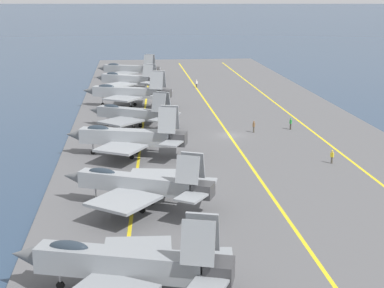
{
  "coord_description": "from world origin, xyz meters",
  "views": [
    {
      "loc": [
        -83.61,
        14.33,
        21.18
      ],
      "look_at": [
        -13.95,
        7.04,
        2.9
      ],
      "focal_mm": 55.0,
      "sensor_mm": 36.0,
      "label": 1
    }
  ],
  "objects_px": {
    "parked_jet_third": "(139,184)",
    "crew_white_vest": "(196,83)",
    "parked_jet_seventh": "(128,79)",
    "parked_jet_fifth": "(133,114)",
    "crew_green_vest": "(291,123)",
    "parked_jet_fourth": "(127,137)",
    "crew_yellow_vest": "(332,156)",
    "parked_jet_sixth": "(128,92)",
    "parked_jet_eighth": "(129,69)",
    "parked_jet_second": "(123,263)",
    "crew_brown_vest": "(254,126)"
  },
  "relations": [
    {
      "from": "parked_jet_fifth",
      "to": "crew_green_vest",
      "type": "xyz_separation_m",
      "value": [
        -3.4,
        -24.27,
        -1.31
      ]
    },
    {
      "from": "parked_jet_fifth",
      "to": "parked_jet_eighth",
      "type": "distance_m",
      "value": 52.91
    },
    {
      "from": "crew_brown_vest",
      "to": "parked_jet_sixth",
      "type": "bearing_deg",
      "value": 40.31
    },
    {
      "from": "parked_jet_fourth",
      "to": "crew_yellow_vest",
      "type": "bearing_deg",
      "value": -103.48
    },
    {
      "from": "crew_white_vest",
      "to": "parked_jet_seventh",
      "type": "bearing_deg",
      "value": 100.22
    },
    {
      "from": "parked_jet_fifth",
      "to": "crew_white_vest",
      "type": "distance_m",
      "value": 41.34
    },
    {
      "from": "parked_jet_third",
      "to": "parked_jet_seventh",
      "type": "height_order",
      "value": "parked_jet_third"
    },
    {
      "from": "parked_jet_third",
      "to": "crew_brown_vest",
      "type": "xyz_separation_m",
      "value": [
        30.28,
        -17.78,
        -1.54
      ]
    },
    {
      "from": "parked_jet_fourth",
      "to": "parked_jet_eighth",
      "type": "distance_m",
      "value": 68.84
    },
    {
      "from": "parked_jet_second",
      "to": "parked_jet_seventh",
      "type": "bearing_deg",
      "value": -0.15
    },
    {
      "from": "parked_jet_seventh",
      "to": "crew_yellow_vest",
      "type": "distance_m",
      "value": 63.27
    },
    {
      "from": "crew_green_vest",
      "to": "crew_yellow_vest",
      "type": "xyz_separation_m",
      "value": [
        -18.59,
        -0.2,
        -0.06
      ]
    },
    {
      "from": "parked_jet_sixth",
      "to": "crew_white_vest",
      "type": "bearing_deg",
      "value": -35.3
    },
    {
      "from": "crew_white_vest",
      "to": "crew_yellow_vest",
      "type": "xyz_separation_m",
      "value": [
        -60.73,
        -10.12,
        -0.01
      ]
    },
    {
      "from": "parked_jet_second",
      "to": "parked_jet_sixth",
      "type": "relative_size",
      "value": 0.95
    },
    {
      "from": "parked_jet_second",
      "to": "crew_white_vest",
      "type": "height_order",
      "value": "parked_jet_second"
    },
    {
      "from": "parked_jet_second",
      "to": "crew_green_vest",
      "type": "relative_size",
      "value": 8.92
    },
    {
      "from": "parked_jet_third",
      "to": "parked_jet_fourth",
      "type": "bearing_deg",
      "value": 3.43
    },
    {
      "from": "parked_jet_second",
      "to": "crew_yellow_vest",
      "type": "bearing_deg",
      "value": -40.12
    },
    {
      "from": "parked_jet_fourth",
      "to": "parked_jet_fifth",
      "type": "height_order",
      "value": "parked_jet_fourth"
    },
    {
      "from": "parked_jet_second",
      "to": "crew_yellow_vest",
      "type": "xyz_separation_m",
      "value": [
        30.22,
        -25.47,
        -1.51
      ]
    },
    {
      "from": "crew_green_vest",
      "to": "parked_jet_fifth",
      "type": "bearing_deg",
      "value": 82.03
    },
    {
      "from": "parked_jet_third",
      "to": "crew_white_vest",
      "type": "xyz_separation_m",
      "value": [
        73.81,
        -13.95,
        -1.58
      ]
    },
    {
      "from": "crew_white_vest",
      "to": "crew_brown_vest",
      "type": "relative_size",
      "value": 0.96
    },
    {
      "from": "parked_jet_third",
      "to": "crew_yellow_vest",
      "type": "height_order",
      "value": "parked_jet_third"
    },
    {
      "from": "crew_white_vest",
      "to": "crew_brown_vest",
      "type": "bearing_deg",
      "value": -174.96
    },
    {
      "from": "parked_jet_fourth",
      "to": "crew_brown_vest",
      "type": "height_order",
      "value": "parked_jet_fourth"
    },
    {
      "from": "crew_brown_vest",
      "to": "crew_green_vest",
      "type": "distance_m",
      "value": 6.24
    },
    {
      "from": "parked_jet_fifth",
      "to": "parked_jet_seventh",
      "type": "xyz_separation_m",
      "value": [
        36.02,
        0.76,
        0.11
      ]
    },
    {
      "from": "parked_jet_eighth",
      "to": "parked_jet_seventh",
      "type": "bearing_deg",
      "value": 179.37
    },
    {
      "from": "parked_jet_second",
      "to": "parked_jet_seventh",
      "type": "relative_size",
      "value": 1.06
    },
    {
      "from": "parked_jet_eighth",
      "to": "crew_white_vest",
      "type": "distance_m",
      "value": 20.63
    },
    {
      "from": "parked_jet_fourth",
      "to": "parked_jet_eighth",
      "type": "relative_size",
      "value": 1.02
    },
    {
      "from": "parked_jet_eighth",
      "to": "crew_white_vest",
      "type": "bearing_deg",
      "value": -133.49
    },
    {
      "from": "parked_jet_third",
      "to": "parked_jet_fifth",
      "type": "height_order",
      "value": "same"
    },
    {
      "from": "parked_jet_fifth",
      "to": "crew_green_vest",
      "type": "relative_size",
      "value": 8.18
    },
    {
      "from": "parked_jet_eighth",
      "to": "parked_jet_fourth",
      "type": "bearing_deg",
      "value": 179.86
    },
    {
      "from": "parked_jet_second",
      "to": "crew_yellow_vest",
      "type": "height_order",
      "value": "parked_jet_second"
    },
    {
      "from": "parked_jet_second",
      "to": "parked_jet_sixth",
      "type": "distance_m",
      "value": 69.69
    },
    {
      "from": "parked_jet_second",
      "to": "parked_jet_fifth",
      "type": "bearing_deg",
      "value": -1.1
    },
    {
      "from": "parked_jet_sixth",
      "to": "crew_green_vest",
      "type": "relative_size",
      "value": 9.36
    },
    {
      "from": "parked_jet_third",
      "to": "parked_jet_sixth",
      "type": "xyz_separation_m",
      "value": [
        52.55,
        1.11,
        0.25
      ]
    },
    {
      "from": "parked_jet_sixth",
      "to": "crew_green_vest",
      "type": "xyz_separation_m",
      "value": [
        -20.88,
        -24.97,
        -1.78
      ]
    },
    {
      "from": "crew_white_vest",
      "to": "crew_green_vest",
      "type": "bearing_deg",
      "value": -166.76
    },
    {
      "from": "crew_brown_vest",
      "to": "parked_jet_eighth",
      "type": "bearing_deg",
      "value": 18.02
    },
    {
      "from": "parked_jet_sixth",
      "to": "crew_yellow_vest",
      "type": "xyz_separation_m",
      "value": [
        -39.47,
        -25.18,
        -1.84
      ]
    },
    {
      "from": "crew_white_vest",
      "to": "crew_green_vest",
      "type": "relative_size",
      "value": 0.95
    },
    {
      "from": "crew_yellow_vest",
      "to": "parked_jet_eighth",
      "type": "bearing_deg",
      "value": 18.49
    },
    {
      "from": "parked_jet_third",
      "to": "parked_jet_fourth",
      "type": "xyz_separation_m",
      "value": [
        19.13,
        1.15,
        0.05
      ]
    },
    {
      "from": "parked_jet_third",
      "to": "parked_jet_fourth",
      "type": "distance_m",
      "value": 19.16
    }
  ]
}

